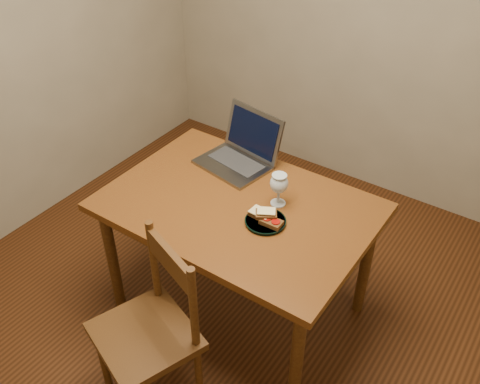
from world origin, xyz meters
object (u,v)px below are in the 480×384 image
Objects in this scene: table at (238,217)px; laptop at (242,150)px; chair at (149,325)px; plate at (265,222)px; milk_glass at (279,189)px.

table is 3.07× the size of laptop.
plate is (0.20, 0.62, 0.26)m from chair.
chair is at bearing -102.45° from milk_glass.
table is at bearing 166.20° from plate.
plate is 0.46× the size of laptop.
laptop reaches higher than plate.
table is 2.43× the size of chair.
table is at bearing -144.58° from milk_glass.
chair is 0.87m from milk_glass.
chair is at bearing -107.85° from plate.
laptop is at bearing 120.60° from chair.
milk_glass reaches higher than plate.
milk_glass is 0.42m from laptop.
milk_glass reaches higher than table.
chair is 2.73× the size of plate.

